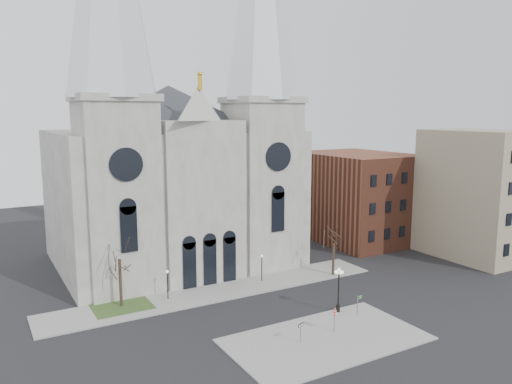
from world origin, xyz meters
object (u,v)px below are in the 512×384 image
globe_lamp (339,284)px  street_name_sign (358,303)px  stop_sign (334,315)px  one_way_sign (301,329)px

globe_lamp → street_name_sign: (1.17, -1.69, -1.70)m
stop_sign → globe_lamp: bearing=36.8°
stop_sign → street_name_sign: (4.53, 1.87, -0.42)m
globe_lamp → street_name_sign: 2.66m
stop_sign → one_way_sign: bearing=173.9°
one_way_sign → globe_lamp: bearing=6.2°
globe_lamp → street_name_sign: globe_lamp is taller
stop_sign → one_way_sign: (-4.02, -0.26, -0.36)m
stop_sign → street_name_sign: bearing=12.6°
stop_sign → street_name_sign: 4.92m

